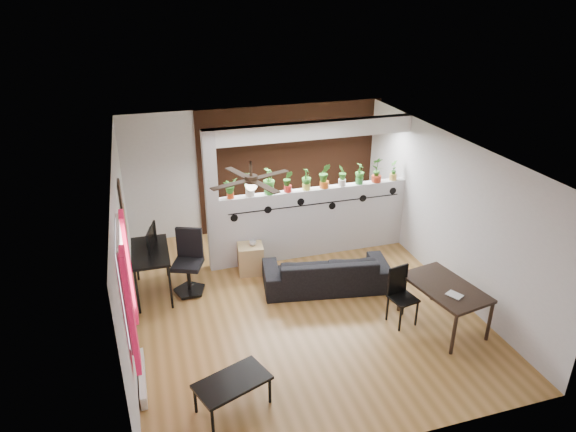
{
  "coord_description": "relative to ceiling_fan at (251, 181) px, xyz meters",
  "views": [
    {
      "loc": [
        -2.23,
        -6.76,
        4.8
      ],
      "look_at": [
        0.0,
        0.6,
        1.29
      ],
      "focal_mm": 32.0,
      "sensor_mm": 36.0,
      "label": 1
    }
  ],
  "objects": [
    {
      "name": "computer_desk",
      "position": [
        -1.45,
        1.25,
        -1.58
      ],
      "size": [
        0.61,
        1.14,
        0.82
      ],
      "color": "black",
      "rests_on": "ground"
    },
    {
      "name": "potted_plant_3",
      "position": [
        1.07,
        1.8,
        -0.75
      ],
      "size": [
        0.24,
        0.21,
        0.4
      ],
      "color": "red",
      "rests_on": "partition_wall"
    },
    {
      "name": "dining_table",
      "position": [
        2.7,
        -0.92,
        -1.7
      ],
      "size": [
        0.98,
        1.38,
        0.69
      ],
      "color": "black",
      "rests_on": "ground"
    },
    {
      "name": "folding_chair",
      "position": [
        2.13,
        -0.62,
        -1.77
      ],
      "size": [
        0.43,
        0.43,
        0.92
      ],
      "color": "black",
      "rests_on": "ground"
    },
    {
      "name": "potted_plant_4",
      "position": [
        1.42,
        1.8,
        -0.75
      ],
      "size": [
        0.23,
        0.25,
        0.41
      ],
      "color": "#D5CF4B",
      "rests_on": "partition_wall"
    },
    {
      "name": "brick_panel",
      "position": [
        1.6,
        3.27,
        -1.01
      ],
      "size": [
        3.9,
        0.05,
        2.6
      ],
      "primitive_type": "cube",
      "color": "#A1522F",
      "rests_on": "ground"
    },
    {
      "name": "potted_plant_8",
      "position": [
        2.83,
        1.8,
        -0.71
      ],
      "size": [
        0.27,
        0.22,
        0.49
      ],
      "color": "#BE391E",
      "rests_on": "partition_wall"
    },
    {
      "name": "potted_plant_6",
      "position": [
        2.13,
        1.8,
        -0.75
      ],
      "size": [
        0.24,
        0.26,
        0.4
      ],
      "color": "silver",
      "rests_on": "partition_wall"
    },
    {
      "name": "monitor",
      "position": [
        -1.45,
        1.4,
        -1.4
      ],
      "size": [
        0.34,
        0.13,
        0.19
      ],
      "primitive_type": "imported",
      "rotation": [
        0.0,
        0.0,
        1.33
      ],
      "color": "black",
      "rests_on": "computer_desk"
    },
    {
      "name": "ceiling_header",
      "position": [
        1.6,
        1.8,
        0.14
      ],
      "size": [
        3.6,
        0.18,
        0.3
      ],
      "primitive_type": "cube",
      "color": "silver",
      "rests_on": "room_shell"
    },
    {
      "name": "potted_plant_7",
      "position": [
        2.48,
        1.8,
        -0.75
      ],
      "size": [
        0.19,
        0.23,
        0.4
      ],
      "color": "green",
      "rests_on": "partition_wall"
    },
    {
      "name": "room_shell",
      "position": [
        0.8,
        0.3,
        -1.01
      ],
      "size": [
        6.3,
        7.1,
        2.9
      ],
      "color": "brown",
      "rests_on": "ground"
    },
    {
      "name": "corkboard",
      "position": [
        -1.78,
        1.25,
        -0.96
      ],
      "size": [
        0.03,
        0.6,
        0.45
      ],
      "primitive_type": "cube",
      "color": "#9D774B",
      "rests_on": "room_shell"
    },
    {
      "name": "framed_art",
      "position": [
        -1.78,
        1.2,
        -0.46
      ],
      "size": [
        0.03,
        0.34,
        0.44
      ],
      "color": "#8C7259",
      "rests_on": "room_shell"
    },
    {
      "name": "partition_wall",
      "position": [
        1.6,
        1.8,
        -1.64
      ],
      "size": [
        3.6,
        0.18,
        1.35
      ],
      "primitive_type": "cube",
      "color": "#BCBCC1",
      "rests_on": "ground"
    },
    {
      "name": "pier_column",
      "position": [
        -0.31,
        1.8,
        -1.01
      ],
      "size": [
        0.22,
        0.2,
        2.6
      ],
      "primitive_type": "cube",
      "color": "#BCBCC1",
      "rests_on": "ground"
    },
    {
      "name": "vine_decal",
      "position": [
        1.6,
        1.7,
        -1.23
      ],
      "size": [
        3.31,
        0.01,
        0.3
      ],
      "color": "black",
      "rests_on": "partition_wall"
    },
    {
      "name": "sofa",
      "position": [
        1.39,
        0.6,
        -2.02
      ],
      "size": [
        2.13,
        1.13,
        0.59
      ],
      "primitive_type": "imported",
      "rotation": [
        0.0,
        0.0,
        2.97
      ],
      "color": "black",
      "rests_on": "ground"
    },
    {
      "name": "potted_plant_9",
      "position": [
        3.18,
        1.8,
        -0.75
      ],
      "size": [
        0.22,
        0.24,
        0.4
      ],
      "color": "gold",
      "rests_on": "partition_wall"
    },
    {
      "name": "cube_shelf",
      "position": [
        0.27,
        1.46,
        -2.04
      ],
      "size": [
        0.49,
        0.44,
        0.54
      ],
      "primitive_type": "cube",
      "rotation": [
        0.0,
        0.0,
        -0.12
      ],
      "color": "tan",
      "rests_on": "ground"
    },
    {
      "name": "potted_plant_2",
      "position": [
        0.72,
        1.8,
        -0.71
      ],
      "size": [
        0.27,
        0.3,
        0.48
      ],
      "color": "green",
      "rests_on": "partition_wall"
    },
    {
      "name": "potted_plant_0",
      "position": [
        0.02,
        1.8,
        -0.76
      ],
      "size": [
        0.23,
        0.22,
        0.37
      ],
      "color": "#D64619",
      "rests_on": "partition_wall"
    },
    {
      "name": "potted_plant_1",
      "position": [
        0.37,
        1.8,
        -0.73
      ],
      "size": [
        0.27,
        0.29,
        0.44
      ],
      "color": "white",
      "rests_on": "partition_wall"
    },
    {
      "name": "potted_plant_5",
      "position": [
        1.78,
        1.8,
        -0.72
      ],
      "size": [
        0.28,
        0.24,
        0.47
      ],
      "color": "#CE5A18",
      "rests_on": "partition_wall"
    },
    {
      "name": "window_assembly",
      "position": [
        -1.76,
        -0.9,
        -0.81
      ],
      "size": [
        0.09,
        1.3,
        1.55
      ],
      "color": "white",
      "rests_on": "room_shell"
    },
    {
      "name": "coffee_table",
      "position": [
        -0.68,
        -1.66,
        -1.94
      ],
      "size": [
        1.01,
        0.78,
        0.42
      ],
      "color": "black",
      "rests_on": "ground"
    },
    {
      "name": "baseboard_heater",
      "position": [
        -1.74,
        -0.9,
        -2.22
      ],
      "size": [
        0.08,
        1.0,
        0.18
      ],
      "primitive_type": "cube",
      "color": "silver",
      "rests_on": "ground"
    },
    {
      "name": "cup",
      "position": [
        0.32,
        1.46,
        -1.72
      ],
      "size": [
        0.15,
        0.15,
        0.1
      ],
      "primitive_type": "imported",
      "rotation": [
        0.0,
        0.0,
        0.27
      ],
      "color": "gray",
      "rests_on": "cube_shelf"
    },
    {
      "name": "office_chair",
      "position": [
        -0.85,
        1.16,
        -1.83
      ],
      "size": [
        0.6,
        0.6,
        1.09
      ],
      "color": "black",
      "rests_on": "ground"
    },
    {
      "name": "book",
      "position": [
        2.6,
        -1.22,
        -1.61
      ],
      "size": [
        0.24,
        0.27,
        0.02
      ],
      "primitive_type": "imported",
      "rotation": [
        0.0,
        0.0,
        0.47
      ],
      "color": "gray",
      "rests_on": "dining_table"
    },
    {
      "name": "ceiling_fan",
      "position": [
        0.0,
        0.0,
        0.0
      ],
      "size": [
        1.19,
        1.19,
        0.43
      ],
      "color": "black",
      "rests_on": "room_shell"
    }
  ]
}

